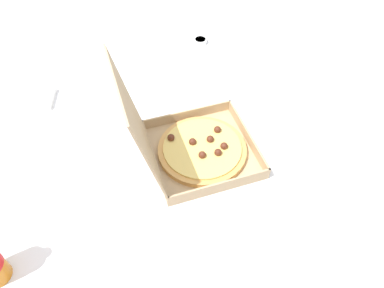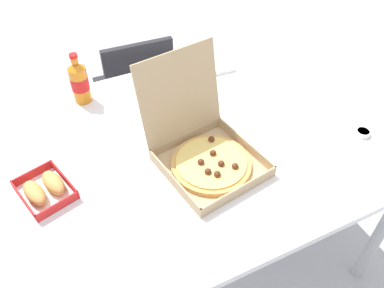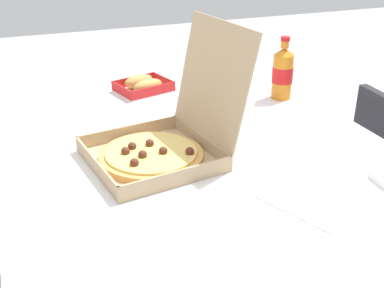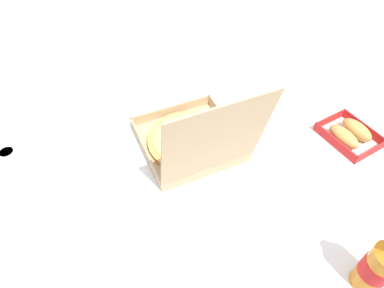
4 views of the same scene
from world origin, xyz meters
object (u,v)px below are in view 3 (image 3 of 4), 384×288
Objects in this scene: bread_side_box at (143,85)px; paper_menu at (309,202)px; cola_bottle at (283,73)px; pizza_box_open at (162,142)px.

paper_menu is (0.88, 0.16, -0.02)m from bread_side_box.
cola_bottle is (0.24, 0.45, 0.07)m from bread_side_box.
cola_bottle is 0.71m from paper_menu.
pizza_box_open is 1.95× the size of bread_side_box.
cola_bottle is at bearing 119.13° from pizza_box_open.
bread_side_box is 0.90m from paper_menu.
paper_menu is (0.34, 0.26, -0.05)m from pizza_box_open.
pizza_box_open is 2.08× the size of paper_menu.
pizza_box_open reaches higher than bread_side_box.
cola_bottle reaches higher than paper_menu.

